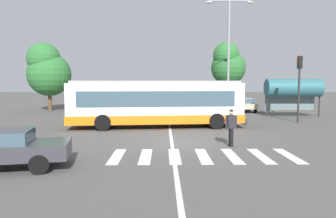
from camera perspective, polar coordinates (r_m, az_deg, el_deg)
name	(u,v)px	position (r m, az deg, el deg)	size (l,w,h in m)	color
ground_plane	(180,143)	(15.35, 2.17, -6.17)	(160.00, 160.00, 0.00)	#514F4C
city_transit_bus	(156,103)	(20.38, -2.18, 1.07)	(11.49, 3.54, 3.06)	black
pedestrian_crossing_street	(231,126)	(14.56, 11.50, -3.01)	(0.57, 0.35, 1.72)	black
parked_car_red	(110,104)	(32.24, -10.62, 0.93)	(1.96, 4.55, 1.35)	black
parked_car_teal	(138,104)	(31.80, -5.52, 0.94)	(1.91, 4.52, 1.35)	black
parked_car_black	(162,104)	(31.49, -1.02, 0.92)	(1.88, 4.51, 1.35)	black
parked_car_white	(189,104)	(32.04, 3.85, 0.98)	(1.93, 4.53, 1.35)	black
parked_car_blue	(215,104)	(32.44, 8.66, 0.98)	(2.17, 4.63, 1.35)	black
parked_car_champagne	(244,104)	(32.66, 13.79, 0.92)	(2.17, 4.63, 1.35)	black
traffic_light_far_corner	(299,78)	(24.67, 22.91, 5.21)	(0.33, 0.32, 4.85)	#28282B
bus_stop_shelter	(293,89)	(29.16, 21.98, 3.50)	(4.75, 1.54, 3.25)	#28282B
twin_arm_street_lamp	(229,46)	(28.58, 11.07, 11.26)	(4.22, 0.32, 10.22)	#939399
background_tree_left	(48,70)	(34.42, -21.20, 6.67)	(4.43, 4.43, 6.97)	brown
background_tree_right	(228,64)	(36.70, 10.88, 8.05)	(3.97, 3.97, 7.51)	brown
crosswalk_painted_stripes	(203,156)	(12.67, 6.49, -8.55)	(7.38, 2.66, 0.01)	silver
lane_center_line	(171,136)	(17.30, 0.52, -4.90)	(0.16, 24.00, 0.01)	silver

